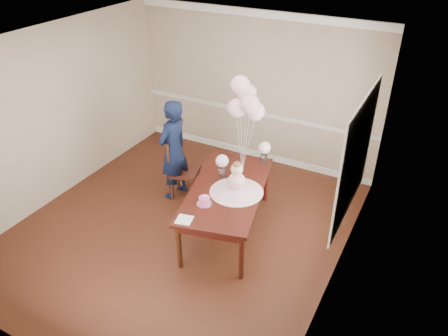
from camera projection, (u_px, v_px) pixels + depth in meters
floor at (182, 228)px, 6.49m from camera, size 4.50×5.00×0.00m
ceiling at (170, 46)px, 5.11m from camera, size 4.50×5.00×0.02m
wall_back at (255, 89)px, 7.69m from camera, size 4.50×0.02×2.70m
wall_front at (23, 265)px, 3.91m from camera, size 4.50×0.02×2.70m
wall_left at (54, 115)px, 6.71m from camera, size 0.02×5.00×2.70m
wall_right at (345, 193)px, 4.89m from camera, size 0.02×5.00×2.70m
chair_rail_trim at (254, 112)px, 7.92m from camera, size 4.50×0.02×0.07m
crown_molding at (257, 13)px, 7.03m from camera, size 4.50×0.02×0.12m
baseboard_trim at (252, 153)px, 8.35m from camera, size 4.50×0.02×0.12m
window_frame at (356, 157)px, 5.18m from camera, size 0.02×1.66×1.56m
window_blinds at (355, 157)px, 5.19m from camera, size 0.01×1.50×1.40m
dining_table_top at (227, 190)px, 6.09m from camera, size 1.41×2.13×0.05m
table_apron at (227, 194)px, 6.13m from camera, size 1.30×2.02×0.10m
table_leg_fl at (179, 247)px, 5.62m from camera, size 0.08×0.08×0.69m
table_leg_fr at (241, 258)px, 5.45m from camera, size 0.08×0.08×0.69m
table_leg_bl at (216, 175)px, 7.12m from camera, size 0.08×0.08×0.69m
table_leg_br at (266, 182)px, 6.94m from camera, size 0.08×0.08×0.69m
baby_skirt at (237, 189)px, 5.98m from camera, size 0.90×0.90×0.10m
baby_torso at (237, 181)px, 5.92m from camera, size 0.24×0.24×0.24m
baby_head at (237, 169)px, 5.82m from camera, size 0.17×0.17×0.17m
baby_hair at (237, 165)px, 5.79m from camera, size 0.12×0.12×0.12m
cake_platter at (205, 204)px, 5.75m from camera, size 0.26×0.26×0.01m
birthday_cake at (204, 201)px, 5.73m from camera, size 0.18×0.18×0.10m
cake_flower_a at (204, 197)px, 5.69m from camera, size 0.03×0.03×0.03m
cake_flower_b at (207, 196)px, 5.70m from camera, size 0.03×0.03×0.03m
rose_vase_near at (222, 171)px, 6.32m from camera, size 0.12×0.12×0.16m
roses_near at (222, 161)px, 6.23m from camera, size 0.19×0.19×0.19m
rose_vase_far at (264, 158)px, 6.65m from camera, size 0.12×0.12×0.16m
roses_far at (264, 148)px, 6.56m from camera, size 0.19×0.19×0.19m
napkin at (184, 220)px, 5.46m from camera, size 0.24×0.24×0.01m
balloon_weight at (242, 169)px, 6.50m from camera, size 0.05×0.05×0.02m
balloon_a at (237, 108)px, 6.02m from camera, size 0.27×0.27×0.27m
balloon_b at (250, 104)px, 5.89m from camera, size 0.27×0.27×0.27m
balloon_c at (247, 93)px, 5.98m from camera, size 0.27×0.27×0.27m
balloon_d at (240, 85)px, 5.97m from camera, size 0.27×0.27×0.27m
balloon_e at (255, 111)px, 6.06m from camera, size 0.27×0.27×0.27m
balloon_ribbon_a at (239, 144)px, 6.30m from camera, size 0.09×0.03×0.82m
balloon_ribbon_b at (246, 143)px, 6.23m from camera, size 0.11×0.03×0.92m
balloon_ribbon_c at (244, 137)px, 6.28m from camera, size 0.01×0.10×1.02m
balloon_ribbon_d at (241, 134)px, 6.27m from camera, size 0.10×0.08×1.11m
balloon_ribbon_e at (248, 146)px, 6.32m from camera, size 0.12×0.10×0.76m
dining_chair_seat at (185, 172)px, 7.02m from camera, size 0.54×0.54×0.05m
chair_leg_fl at (172, 188)px, 7.02m from camera, size 0.05×0.05×0.42m
chair_leg_fr at (193, 191)px, 6.96m from camera, size 0.05×0.05×0.42m
chair_leg_bl at (178, 177)px, 7.32m from camera, size 0.05×0.05×0.42m
chair_leg_br at (199, 179)px, 7.25m from camera, size 0.05×0.05×0.42m
chair_back_post_l at (168, 160)px, 6.76m from camera, size 0.05×0.05×0.55m
chair_back_post_r at (175, 150)px, 7.05m from camera, size 0.05×0.05×0.55m
chair_slat_low at (172, 161)px, 6.97m from camera, size 0.14×0.39×0.05m
chair_slat_mid at (172, 153)px, 6.89m from camera, size 0.14×0.39×0.05m
chair_slat_top at (171, 144)px, 6.81m from camera, size 0.14×0.39×0.05m
woman at (173, 150)px, 6.83m from camera, size 0.47×0.64×1.66m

